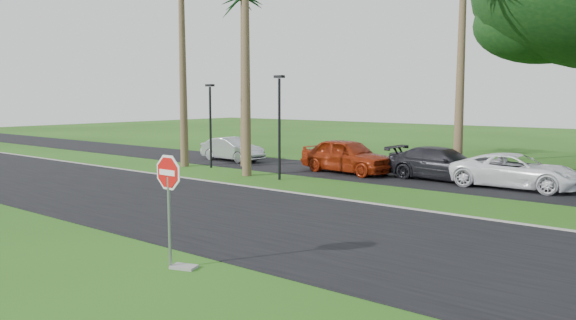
% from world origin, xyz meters
% --- Properties ---
extents(ground, '(120.00, 120.00, 0.00)m').
position_xyz_m(ground, '(0.00, 0.00, 0.00)').
color(ground, '#224A12').
rests_on(ground, ground).
extents(road, '(120.00, 8.00, 0.02)m').
position_xyz_m(road, '(0.00, 2.00, 0.01)').
color(road, black).
rests_on(road, ground).
extents(parking_strip, '(120.00, 5.00, 0.02)m').
position_xyz_m(parking_strip, '(0.00, 12.50, 0.01)').
color(parking_strip, black).
rests_on(parking_strip, ground).
extents(curb, '(120.00, 0.12, 0.06)m').
position_xyz_m(curb, '(0.00, 6.05, 0.03)').
color(curb, gray).
rests_on(curb, ground).
extents(stop_sign_near, '(1.05, 0.07, 2.62)m').
position_xyz_m(stop_sign_near, '(0.50, -3.00, 1.77)').
color(stop_sign_near, gray).
rests_on(stop_sign_near, ground).
extents(palm_left_mid, '(5.00, 5.00, 10.00)m').
position_xyz_m(palm_left_mid, '(-10.50, 11.00, 8.68)').
color(palm_left_mid, brown).
rests_on(palm_left_mid, ground).
extents(streetlight_left, '(0.45, 0.25, 4.34)m').
position_xyz_m(streetlight_left, '(-11.50, 9.50, 2.50)').
color(streetlight_left, black).
rests_on(streetlight_left, ground).
extents(streetlight_right, '(0.45, 0.25, 4.64)m').
position_xyz_m(streetlight_right, '(-6.00, 8.50, 2.65)').
color(streetlight_right, black).
rests_on(streetlight_right, ground).
extents(car_silver, '(4.11, 1.58, 1.33)m').
position_xyz_m(car_silver, '(-12.77, 12.36, 0.67)').
color(car_silver, '#ADB0B5').
rests_on(car_silver, ground).
extents(car_red, '(5.09, 2.52, 1.67)m').
position_xyz_m(car_red, '(-4.79, 12.20, 0.83)').
color(car_red, maroon).
rests_on(car_red, ground).
extents(car_dark, '(5.04, 2.19, 1.44)m').
position_xyz_m(car_dark, '(-0.22, 12.85, 0.72)').
color(car_dark, black).
rests_on(car_dark, ground).
extents(car_minivan, '(5.08, 2.45, 1.39)m').
position_xyz_m(car_minivan, '(3.02, 12.62, 0.70)').
color(car_minivan, white).
rests_on(car_minivan, ground).
extents(utility_slab, '(0.63, 0.51, 0.06)m').
position_xyz_m(utility_slab, '(0.75, -2.83, 0.03)').
color(utility_slab, gray).
rests_on(utility_slab, ground).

